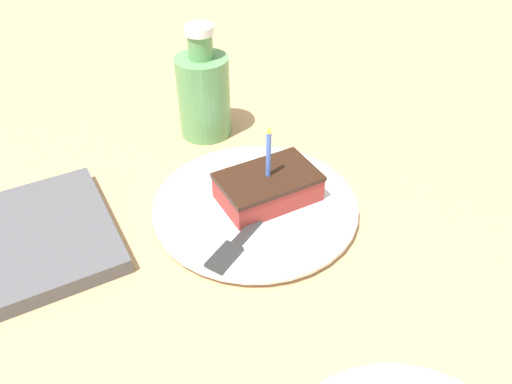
# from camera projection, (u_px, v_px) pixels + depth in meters

# --- Properties ---
(ground_plane) EXTENTS (2.40, 2.40, 0.04)m
(ground_plane) POSITION_uv_depth(u_px,v_px,m) (240.00, 228.00, 0.65)
(ground_plane) COLOR tan
(ground_plane) RESTS_ON ground
(plate) EXTENTS (0.26, 0.26, 0.01)m
(plate) POSITION_uv_depth(u_px,v_px,m) (256.00, 207.00, 0.64)
(plate) COLOR silver
(plate) RESTS_ON ground_plane
(cake_slice) EXTENTS (0.08, 0.12, 0.11)m
(cake_slice) POSITION_uv_depth(u_px,v_px,m) (268.00, 187.00, 0.63)
(cake_slice) COLOR #99332D
(cake_slice) RESTS_ON plate
(fork) EXTENTS (0.10, 0.15, 0.00)m
(fork) POSITION_uv_depth(u_px,v_px,m) (246.00, 233.00, 0.59)
(fork) COLOR #262626
(fork) RESTS_ON plate
(bottle) EXTENTS (0.08, 0.08, 0.17)m
(bottle) POSITION_uv_depth(u_px,v_px,m) (204.00, 93.00, 0.75)
(bottle) COLOR #599959
(bottle) RESTS_ON ground_plane
(marble_board) EXTENTS (0.20, 0.22, 0.02)m
(marble_board) POSITION_uv_depth(u_px,v_px,m) (15.00, 245.00, 0.59)
(marble_board) COLOR #4C4C51
(marble_board) RESTS_ON ground_plane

